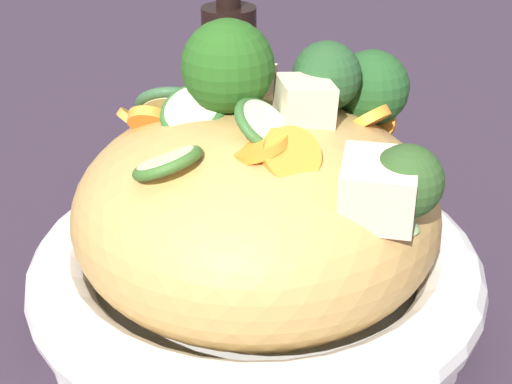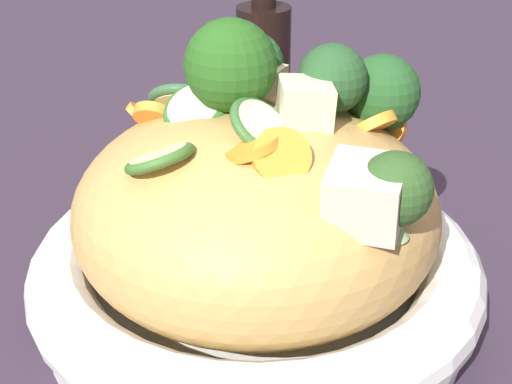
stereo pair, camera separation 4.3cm
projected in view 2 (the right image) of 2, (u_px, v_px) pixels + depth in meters
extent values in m
plane|color=#322634|center=(256.00, 320.00, 0.48)|extent=(3.00, 3.00, 0.00)
cylinder|color=white|center=(256.00, 308.00, 0.47)|extent=(0.25, 0.25, 0.02)
torus|color=white|center=(256.00, 268.00, 0.46)|extent=(0.27, 0.27, 0.04)
ellipsoid|color=tan|center=(256.00, 210.00, 0.44)|extent=(0.21, 0.21, 0.12)
torus|color=tan|center=(329.00, 160.00, 0.43)|extent=(0.07, 0.07, 0.02)
torus|color=tan|center=(244.00, 122.00, 0.42)|extent=(0.06, 0.06, 0.01)
torus|color=#C69245|center=(280.00, 174.00, 0.43)|extent=(0.07, 0.07, 0.02)
cone|color=#97B970|center=(397.00, 222.00, 0.37)|extent=(0.02, 0.02, 0.01)
sphere|color=#2D4E21|center=(400.00, 186.00, 0.37)|extent=(0.05, 0.05, 0.04)
cone|color=#A0C372|center=(331.00, 113.00, 0.44)|extent=(0.02, 0.02, 0.01)
sphere|color=#244C25|center=(332.00, 79.00, 0.43)|extent=(0.05, 0.05, 0.04)
cone|color=#9BC376|center=(379.00, 129.00, 0.46)|extent=(0.03, 0.03, 0.02)
sphere|color=#214E22|center=(382.00, 93.00, 0.45)|extent=(0.06, 0.06, 0.04)
cone|color=#A3C172|center=(230.00, 111.00, 0.43)|extent=(0.03, 0.03, 0.02)
sphere|color=#24561A|center=(230.00, 65.00, 0.41)|extent=(0.06, 0.06, 0.05)
cone|color=#A0B873|center=(251.00, 97.00, 0.48)|extent=(0.02, 0.03, 0.02)
sphere|color=#235A29|center=(251.00, 64.00, 0.47)|extent=(0.06, 0.06, 0.04)
cylinder|color=orange|center=(374.00, 125.00, 0.43)|extent=(0.03, 0.03, 0.02)
cylinder|color=orange|center=(153.00, 115.00, 0.44)|extent=(0.03, 0.03, 0.02)
cylinder|color=orange|center=(281.00, 157.00, 0.37)|extent=(0.04, 0.04, 0.03)
cylinder|color=orange|center=(145.00, 117.00, 0.46)|extent=(0.03, 0.03, 0.02)
cylinder|color=orange|center=(253.00, 146.00, 0.38)|extent=(0.04, 0.04, 0.02)
cylinder|color=orange|center=(387.00, 128.00, 0.46)|extent=(0.02, 0.03, 0.02)
cylinder|color=beige|center=(184.00, 102.00, 0.48)|extent=(0.05, 0.05, 0.03)
torus|color=#315A34|center=(184.00, 102.00, 0.48)|extent=(0.06, 0.06, 0.04)
cylinder|color=beige|center=(261.00, 126.00, 0.40)|extent=(0.04, 0.03, 0.02)
torus|color=#33622A|center=(261.00, 126.00, 0.40)|extent=(0.04, 0.04, 0.03)
cylinder|color=beige|center=(196.00, 109.00, 0.42)|extent=(0.04, 0.04, 0.02)
torus|color=#2D6027|center=(196.00, 109.00, 0.42)|extent=(0.04, 0.04, 0.03)
cylinder|color=beige|center=(160.00, 159.00, 0.38)|extent=(0.03, 0.03, 0.02)
torus|color=#3A6827|center=(160.00, 159.00, 0.38)|extent=(0.04, 0.04, 0.02)
cube|color=beige|center=(366.00, 195.00, 0.36)|extent=(0.05, 0.05, 0.03)
cube|color=beige|center=(253.00, 87.00, 0.46)|extent=(0.04, 0.04, 0.02)
cube|color=beige|center=(305.00, 108.00, 0.41)|extent=(0.04, 0.04, 0.03)
cylinder|color=black|center=(263.00, 79.00, 0.68)|extent=(0.05, 0.05, 0.13)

